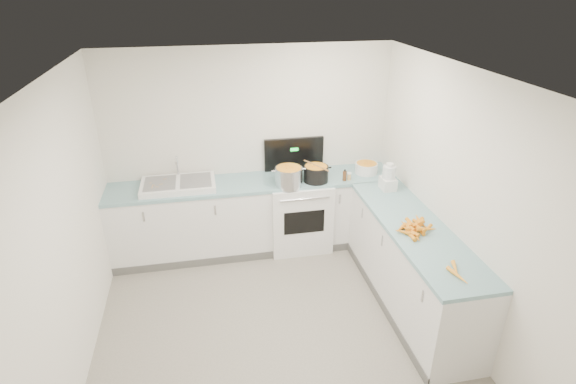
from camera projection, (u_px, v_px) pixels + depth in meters
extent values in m
cube|color=white|center=(256.00, 216.00, 5.67)|extent=(3.50, 0.60, 0.90)
cube|color=#80AFB6|center=(254.00, 183.00, 5.47)|extent=(3.50, 0.62, 0.04)
cube|color=white|center=(411.00, 267.00, 4.69)|extent=(0.60, 2.20, 0.90)
cube|color=#80AFB6|center=(416.00, 228.00, 4.48)|extent=(0.62, 2.20, 0.04)
cube|color=white|center=(298.00, 213.00, 5.75)|extent=(0.76, 0.65, 0.90)
cube|color=black|center=(294.00, 154.00, 5.71)|extent=(0.76, 0.05, 0.42)
cube|color=white|center=(178.00, 185.00, 5.29)|extent=(0.86, 0.52, 0.07)
cube|color=slate|center=(160.00, 183.00, 5.23)|extent=(0.36, 0.42, 0.01)
cube|color=slate|center=(196.00, 180.00, 5.30)|extent=(0.36, 0.42, 0.01)
cylinder|color=silver|center=(177.00, 165.00, 5.41)|extent=(0.03, 0.03, 0.24)
cylinder|color=silver|center=(289.00, 177.00, 5.32)|extent=(0.42, 0.42, 0.24)
cylinder|color=black|center=(316.00, 174.00, 5.43)|extent=(0.35, 0.35, 0.21)
cylinder|color=#AD7A47|center=(316.00, 165.00, 5.38)|extent=(0.22, 0.39, 0.02)
cylinder|color=white|center=(366.00, 168.00, 5.66)|extent=(0.29, 0.29, 0.13)
cylinder|color=#593319|center=(345.00, 176.00, 5.45)|extent=(0.05, 0.05, 0.12)
cylinder|color=#E5B266|center=(349.00, 177.00, 5.48)|extent=(0.05, 0.05, 0.08)
cube|color=white|center=(388.00, 184.00, 5.23)|extent=(0.16, 0.20, 0.14)
cylinder|color=silver|center=(389.00, 172.00, 5.16)|extent=(0.15, 0.15, 0.15)
cylinder|color=white|center=(390.00, 165.00, 5.12)|extent=(0.09, 0.09, 0.03)
cone|color=orange|center=(416.00, 235.00, 4.28)|extent=(0.07, 0.20, 0.04)
cone|color=orange|center=(415.00, 230.00, 4.38)|extent=(0.17, 0.09, 0.04)
cone|color=orange|center=(410.00, 234.00, 4.30)|extent=(0.05, 0.22, 0.04)
cone|color=orange|center=(416.00, 231.00, 4.35)|extent=(0.20, 0.16, 0.05)
cone|color=orange|center=(421.00, 224.00, 4.48)|extent=(0.10, 0.20, 0.04)
cone|color=orange|center=(412.00, 227.00, 4.43)|extent=(0.16, 0.12, 0.04)
cone|color=orange|center=(420.00, 230.00, 4.37)|extent=(0.04, 0.18, 0.04)
cone|color=orange|center=(411.00, 227.00, 4.42)|extent=(0.18, 0.09, 0.04)
cone|color=orange|center=(418.00, 222.00, 4.51)|extent=(0.17, 0.15, 0.04)
cone|color=orange|center=(416.00, 225.00, 4.45)|extent=(0.18, 0.05, 0.04)
cone|color=orange|center=(401.00, 228.00, 4.40)|extent=(0.17, 0.15, 0.05)
cone|color=orange|center=(413.00, 227.00, 4.41)|extent=(0.18, 0.12, 0.05)
cone|color=orange|center=(405.00, 232.00, 4.32)|extent=(0.18, 0.16, 0.05)
cone|color=orange|center=(417.00, 224.00, 4.42)|extent=(0.19, 0.13, 0.05)
cone|color=orange|center=(426.00, 229.00, 4.31)|extent=(0.19, 0.08, 0.05)
cone|color=orange|center=(410.00, 231.00, 4.32)|extent=(0.13, 0.22, 0.04)
cone|color=orange|center=(419.00, 227.00, 4.37)|extent=(0.08, 0.19, 0.04)
cone|color=orange|center=(412.00, 224.00, 4.45)|extent=(0.06, 0.22, 0.04)
cone|color=orange|center=(427.00, 229.00, 4.36)|extent=(0.19, 0.17, 0.04)
cone|color=orange|center=(408.00, 222.00, 4.44)|extent=(0.07, 0.17, 0.05)
cone|color=orange|center=(408.00, 226.00, 4.39)|extent=(0.13, 0.20, 0.05)
cone|color=orange|center=(418.00, 220.00, 4.46)|extent=(0.10, 0.20, 0.05)
cone|color=orange|center=(408.00, 226.00, 4.39)|extent=(0.09, 0.20, 0.04)
cone|color=#FF9C26|center=(460.00, 277.00, 3.69)|extent=(0.07, 0.19, 0.04)
cone|color=#FF9C26|center=(454.00, 273.00, 3.74)|extent=(0.07, 0.17, 0.04)
cone|color=#FF9C26|center=(455.00, 268.00, 3.80)|extent=(0.10, 0.20, 0.04)
cube|color=tan|center=(152.00, 188.00, 5.11)|extent=(0.01, 0.05, 0.00)
cube|color=tan|center=(153.00, 185.00, 5.17)|extent=(0.03, 0.02, 0.00)
cube|color=tan|center=(152.00, 180.00, 5.32)|extent=(0.04, 0.03, 0.00)
cube|color=tan|center=(157.00, 187.00, 5.13)|extent=(0.04, 0.02, 0.00)
cube|color=tan|center=(165.00, 179.00, 5.32)|extent=(0.05, 0.02, 0.00)
cube|color=tan|center=(161.00, 184.00, 5.19)|extent=(0.05, 0.02, 0.00)
cube|color=tan|center=(158.00, 179.00, 5.33)|extent=(0.05, 0.03, 0.00)
cube|color=tan|center=(151.00, 183.00, 5.23)|extent=(0.03, 0.03, 0.00)
cube|color=tan|center=(152.00, 186.00, 5.14)|extent=(0.02, 0.05, 0.00)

